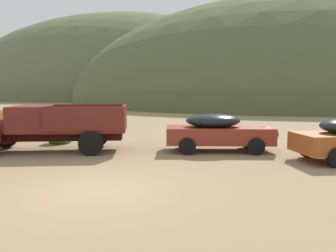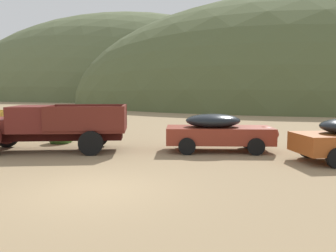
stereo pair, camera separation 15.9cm
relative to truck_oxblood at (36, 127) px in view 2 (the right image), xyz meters
The scene contains 7 objects.
ground_plane 6.80m from the truck_oxblood, 45.93° to the right, with size 300.00×300.00×0.00m, color #937A56.
hill_far_right 80.31m from the truck_oxblood, 106.43° to the left, with size 89.56×56.72×44.36m, color #56603D.
hill_center 55.55m from the truck_oxblood, 71.57° to the left, with size 78.36×62.76×36.11m, color #4C5633.
truck_oxblood is the anchor object (origin of this frame).
car_rust_red 7.75m from the truck_oxblood, 11.48° to the left, with size 4.80×2.47×1.57m.
bush_front_left 6.35m from the truck_oxblood, 107.13° to the left, with size 1.25×1.12×1.35m.
bush_lone_scrub 2.38m from the truck_oxblood, 93.09° to the left, with size 1.08×1.15×1.16m.
Camera 2 is at (3.59, -8.16, 2.57)m, focal length 37.27 mm.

